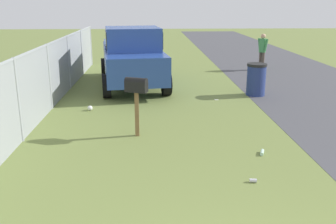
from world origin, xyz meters
TOP-DOWN VIEW (x-y plane):
  - mailbox at (5.60, 1.28)m, footprint 0.36×0.52m
  - pickup_truck at (10.76, 1.60)m, footprint 5.32×2.68m
  - trash_bin at (9.25, -2.41)m, footprint 0.62×0.62m
  - pedestrian at (13.90, -3.93)m, footprint 0.44×0.36m
  - fence_section at (7.92, 3.76)m, footprint 15.44×0.07m
  - litter_wrapper_near_hydrant at (8.72, -1.06)m, footprint 0.09×0.12m
  - litter_can_midfield_a at (3.20, -0.73)m, footprint 0.08×0.13m
  - litter_bag_by_mailbox at (7.69, 2.65)m, footprint 0.14×0.14m
  - litter_bottle_far_scatter at (4.40, -1.23)m, footprint 0.23×0.14m

SIDE VIEW (x-z plane):
  - litter_wrapper_near_hydrant at x=8.72m, z-range 0.00..0.01m
  - litter_can_midfield_a at x=3.20m, z-range 0.00..0.07m
  - litter_bottle_far_scatter at x=4.40m, z-range 0.00..0.07m
  - litter_bag_by_mailbox at x=7.69m, z-range 0.00..0.14m
  - trash_bin at x=9.25m, z-range 0.00..1.03m
  - pedestrian at x=13.90m, z-range 0.12..1.69m
  - fence_section at x=7.92m, z-range 0.07..1.89m
  - mailbox at x=5.60m, z-range 0.40..1.73m
  - pickup_truck at x=10.76m, z-range 0.06..2.15m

